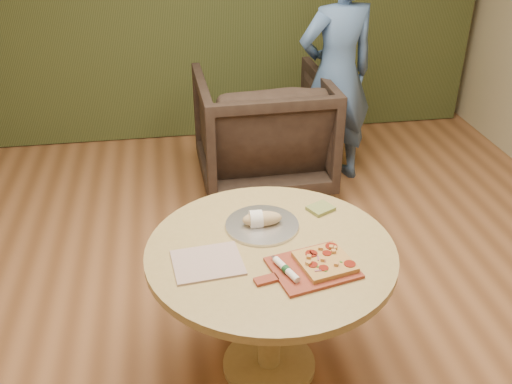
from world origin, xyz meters
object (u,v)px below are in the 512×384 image
object	(u,v)px
cutlery_roll	(286,269)
serving_tray	(262,225)
flatbread_pizza	(325,261)
bread_roll	(260,219)
pizza_paddle	(311,268)
person_standing	(336,75)
pedestal_table	(270,272)
armchair	(263,125)

from	to	relation	value
cutlery_roll	serving_tray	xyz separation A→B (m)	(-0.04, 0.39, -0.02)
flatbread_pizza	bread_roll	world-z (taller)	bread_roll
cutlery_roll	bread_roll	xyz separation A→B (m)	(-0.05, 0.39, 0.01)
serving_tray	cutlery_roll	bearing A→B (deg)	-84.56
serving_tray	bread_roll	distance (m)	0.04
pizza_paddle	person_standing	xyz separation A→B (m)	(0.73, 2.15, 0.13)
pedestal_table	serving_tray	distance (m)	0.24
serving_tray	person_standing	size ratio (longest dim) A/B	0.20
armchair	person_standing	size ratio (longest dim) A/B	0.58
armchair	person_standing	distance (m)	0.68
pedestal_table	pizza_paddle	world-z (taller)	pizza_paddle
flatbread_pizza	bread_roll	xyz separation A→B (m)	(-0.22, 0.36, 0.02)
cutlery_roll	bread_roll	distance (m)	0.39
flatbread_pizza	serving_tray	size ratio (longest dim) A/B	0.74
armchair	cutlery_roll	bearing A→B (deg)	81.33
pedestal_table	bread_roll	bearing A→B (deg)	95.60
bread_roll	person_standing	distance (m)	1.99
bread_roll	armchair	size ratio (longest dim) A/B	0.19
flatbread_pizza	serving_tray	xyz separation A→B (m)	(-0.22, 0.36, -0.02)
flatbread_pizza	armchair	distance (m)	2.15
bread_roll	armchair	world-z (taller)	armchair
cutlery_roll	person_standing	bearing A→B (deg)	47.31
bread_roll	flatbread_pizza	bearing A→B (deg)	-57.87
pedestal_table	bread_roll	world-z (taller)	bread_roll
flatbread_pizza	person_standing	xyz separation A→B (m)	(0.66, 2.14, 0.11)
armchair	bread_roll	bearing A→B (deg)	78.35
pedestal_table	pizza_paddle	xyz separation A→B (m)	(0.14, -0.19, 0.15)
flatbread_pizza	bread_roll	size ratio (longest dim) A/B	1.36
cutlery_roll	serving_tray	size ratio (longest dim) A/B	0.54
cutlery_roll	armchair	bearing A→B (deg)	61.34
pizza_paddle	cutlery_roll	xyz separation A→B (m)	(-0.11, -0.02, 0.02)
cutlery_roll	bread_roll	world-z (taller)	bread_roll
pedestal_table	pizza_paddle	size ratio (longest dim) A/B	2.45
pizza_paddle	person_standing	distance (m)	2.27
pizza_paddle	pedestal_table	bearing A→B (deg)	114.09
pizza_paddle	flatbread_pizza	distance (m)	0.07
flatbread_pizza	cutlery_roll	world-z (taller)	flatbread_pizza
serving_tray	armchair	bearing A→B (deg)	80.14
pizza_paddle	bread_roll	size ratio (longest dim) A/B	2.44
pedestal_table	pizza_paddle	bearing A→B (deg)	-53.00
bread_roll	person_standing	world-z (taller)	person_standing
cutlery_roll	bread_roll	size ratio (longest dim) A/B	1.00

